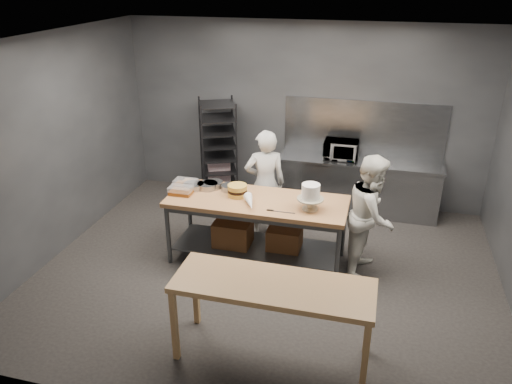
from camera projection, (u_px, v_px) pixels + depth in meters
ground at (268, 271)px, 6.71m from camera, size 6.00×6.00×0.00m
back_wall at (303, 114)px, 8.29m from camera, size 6.00×0.04×3.00m
work_table at (256, 222)px, 6.77m from camera, size 2.40×0.90×0.92m
near_counter at (273, 291)px, 4.94m from camera, size 2.00×0.70×0.90m
back_counter at (358, 186)px, 8.21m from camera, size 2.60×0.60×0.90m
splashback_panel at (364, 128)px, 8.11m from camera, size 2.60×0.02×0.90m
speed_rack at (218, 152)px, 8.53m from camera, size 0.81×0.83×1.75m
chef_behind at (265, 184)px, 7.33m from camera, size 0.70×0.58×1.65m
chef_right at (371, 215)px, 6.43m from camera, size 0.70×0.86×1.63m
microwave at (341, 150)px, 8.04m from camera, size 0.54×0.37×0.30m
frosted_cake_stand at (311, 194)px, 6.26m from camera, size 0.34×0.34×0.35m
layer_cake at (237, 190)px, 6.69m from camera, size 0.26×0.26×0.16m
cake_pans at (209, 186)px, 6.94m from camera, size 0.76×0.40×0.07m
piping_bag at (250, 202)px, 6.40m from camera, size 0.26×0.40×0.12m
offset_spatula at (277, 211)px, 6.29m from camera, size 0.36×0.02×0.02m
pastry_clamshells at (183, 187)px, 6.86m from camera, size 0.34×0.44×0.11m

